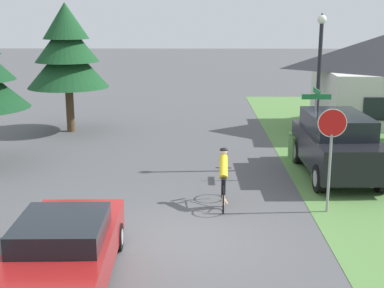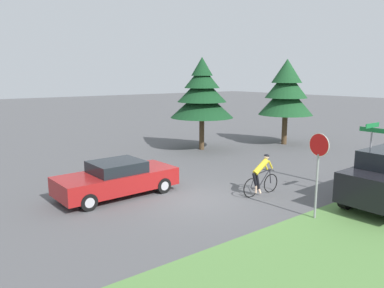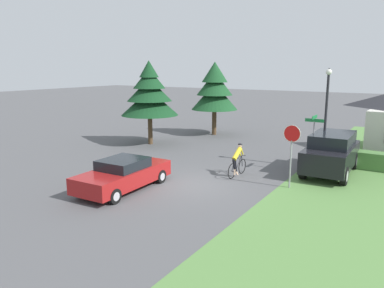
% 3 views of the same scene
% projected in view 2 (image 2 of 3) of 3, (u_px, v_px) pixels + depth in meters
% --- Properties ---
extents(ground_plane, '(140.00, 140.00, 0.00)m').
position_uv_depth(ground_plane, '(194.00, 199.00, 13.88)').
color(ground_plane, '#515154').
extents(sedan_left_lane, '(2.02, 4.58, 1.34)m').
position_uv_depth(sedan_left_lane, '(117.00, 179.00, 14.19)').
color(sedan_left_lane, maroon).
rests_on(sedan_left_lane, ground).
extents(cyclist, '(0.44, 1.83, 1.58)m').
position_uv_depth(cyclist, '(261.00, 176.00, 14.29)').
color(cyclist, black).
rests_on(cyclist, ground).
extents(stop_sign, '(0.74, 0.07, 2.77)m').
position_uv_depth(stop_sign, '(318.00, 158.00, 11.68)').
color(stop_sign, gray).
rests_on(stop_sign, ground).
extents(street_name_sign, '(0.90, 0.90, 2.87)m').
position_uv_depth(street_name_sign, '(370.00, 148.00, 13.26)').
color(street_name_sign, gray).
rests_on(street_name_sign, ground).
extents(conifer_tall_near, '(3.83, 3.83, 5.61)m').
position_uv_depth(conifer_tall_near, '(202.00, 95.00, 22.62)').
color(conifer_tall_near, '#4C3823').
rests_on(conifer_tall_near, ground).
extents(conifer_tall_far, '(3.52, 3.52, 5.58)m').
position_uv_depth(conifer_tall_far, '(286.00, 91.00, 24.42)').
color(conifer_tall_far, '#4C3823').
rests_on(conifer_tall_far, ground).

